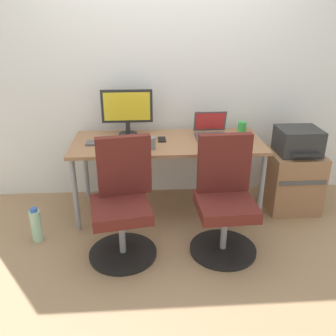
{
  "coord_description": "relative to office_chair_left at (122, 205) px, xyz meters",
  "views": [
    {
      "loc": [
        -0.2,
        -3.15,
        1.8
      ],
      "look_at": [
        0.0,
        -0.05,
        0.46
      ],
      "focal_mm": 38.82,
      "sensor_mm": 36.0,
      "label": 1
    }
  ],
  "objects": [
    {
      "name": "ground_plane",
      "position": [
        0.39,
        0.66,
        -0.42
      ],
      "size": [
        5.28,
        5.28,
        0.0
      ],
      "primitive_type": "plane",
      "color": "#9E7A56"
    },
    {
      "name": "back_wall",
      "position": [
        0.39,
        1.1,
        0.88
      ],
      "size": [
        4.4,
        0.04,
        2.6
      ],
      "primitive_type": "cube",
      "color": "white",
      "rests_on": "ground"
    },
    {
      "name": "desk",
      "position": [
        0.39,
        0.66,
        0.23
      ],
      "size": [
        1.74,
        0.72,
        0.71
      ],
      "color": "#996B47",
      "rests_on": "ground"
    },
    {
      "name": "office_chair_left",
      "position": [
        0.0,
        0.0,
        0.0
      ],
      "size": [
        0.54,
        0.54,
        0.94
      ],
      "color": "black",
      "rests_on": "ground"
    },
    {
      "name": "office_chair_right",
      "position": [
        0.8,
        0.0,
        0.0
      ],
      "size": [
        0.54,
        0.54,
        0.94
      ],
      "color": "black",
      "rests_on": "ground"
    },
    {
      "name": "side_cabinet",
      "position": [
        1.61,
        0.62,
        -0.14
      ],
      "size": [
        0.48,
        0.47,
        0.57
      ],
      "color": "#996B47",
      "rests_on": "ground"
    },
    {
      "name": "printer",
      "position": [
        1.61,
        0.62,
        0.27
      ],
      "size": [
        0.38,
        0.4,
        0.24
      ],
      "color": "#2D2D2D",
      "rests_on": "side_cabinet"
    },
    {
      "name": "water_bottle_on_floor",
      "position": [
        -0.74,
        0.19,
        -0.28
      ],
      "size": [
        0.09,
        0.09,
        0.31
      ],
      "color": "#A5D8B2",
      "rests_on": "ground"
    },
    {
      "name": "desktop_monitor",
      "position": [
        0.03,
        0.88,
        0.54
      ],
      "size": [
        0.48,
        0.18,
        0.43
      ],
      "color": "#262626",
      "rests_on": "desk"
    },
    {
      "name": "open_laptop",
      "position": [
        0.82,
        0.79,
        0.34
      ],
      "size": [
        0.31,
        0.29,
        0.22
      ],
      "color": "#4C4C51",
      "rests_on": "desk"
    },
    {
      "name": "keyboard_by_monitor",
      "position": [
        0.02,
        0.38,
        0.29
      ],
      "size": [
        0.34,
        0.12,
        0.02
      ],
      "primitive_type": "cube",
      "color": "#515156",
      "rests_on": "desk"
    },
    {
      "name": "keyboard_by_laptop",
      "position": [
        -0.17,
        0.62,
        0.29
      ],
      "size": [
        0.34,
        0.12,
        0.02
      ],
      "primitive_type": "cube",
      "color": "#515156",
      "rests_on": "desk"
    },
    {
      "name": "mouse_by_monitor",
      "position": [
        1.15,
        0.77,
        0.3
      ],
      "size": [
        0.06,
        0.1,
        0.03
      ],
      "primitive_type": "ellipsoid",
      "color": "#515156",
      "rests_on": "desk"
    },
    {
      "name": "mouse_by_laptop",
      "position": [
        0.97,
        0.49,
        0.3
      ],
      "size": [
        0.06,
        0.1,
        0.03
      ],
      "primitive_type": "ellipsoid",
      "color": "#515156",
      "rests_on": "desk"
    },
    {
      "name": "coffee_mug",
      "position": [
        1.15,
        0.92,
        0.33
      ],
      "size": [
        0.08,
        0.08,
        0.09
      ],
      "primitive_type": "cylinder",
      "color": "green",
      "rests_on": "desk"
    },
    {
      "name": "pen_cup",
      "position": [
        0.24,
        0.46,
        0.34
      ],
      "size": [
        0.07,
        0.07,
        0.1
      ],
      "primitive_type": "cylinder",
      "color": "slate",
      "rests_on": "desk"
    },
    {
      "name": "phone_near_laptop",
      "position": [
        0.34,
        0.69,
        0.29
      ],
      "size": [
        0.07,
        0.14,
        0.01
      ],
      "primitive_type": "cube",
      "color": "black",
      "rests_on": "desk"
    },
    {
      "name": "phone_near_monitor",
      "position": [
        0.12,
        0.61,
        0.29
      ],
      "size": [
        0.07,
        0.14,
        0.01
      ],
      "primitive_type": "cube",
      "color": "black",
      "rests_on": "desk"
    }
  ]
}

